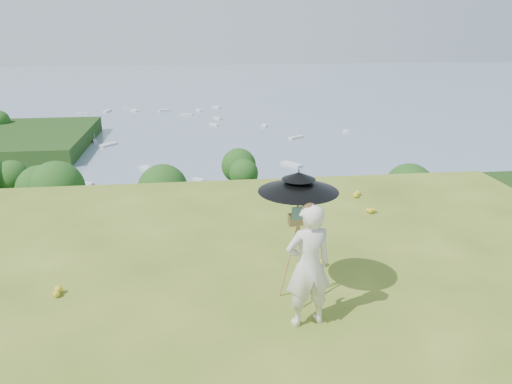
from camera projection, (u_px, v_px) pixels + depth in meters
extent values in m
plane|color=#51681D|center=(268.00, 340.00, 6.57)|extent=(14.00, 14.00, 0.00)
cube|color=#17340E|center=(214.00, 376.00, 48.86)|extent=(140.00, 56.00, 22.00)
cube|color=slate|center=(206.00, 258.00, 88.68)|extent=(170.00, 28.00, 8.00)
plane|color=#7188A1|center=(197.00, 103.00, 242.89)|extent=(700.00, 700.00, 0.00)
imported|color=beige|center=(308.00, 266.00, 6.66)|extent=(0.71, 0.54, 1.76)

